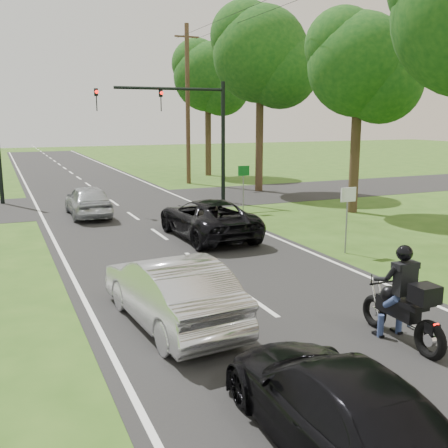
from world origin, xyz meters
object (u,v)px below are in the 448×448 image
Objects in this scene: silver_suv at (88,201)px; traffic_signal at (188,120)px; dark_car_behind at (336,404)px; sign_green at (244,177)px; motorcycle_rider at (405,305)px; utility_pole_far at (188,104)px; dark_suv at (207,218)px; silver_sedan at (171,290)px; sign_white at (348,204)px.

traffic_signal is at bearing -165.67° from silver_suv.
sign_green is at bearing -109.31° from dark_car_behind.
silver_suv is (-3.36, 15.79, -0.06)m from motorcycle_rider.
traffic_signal is at bearing -109.68° from utility_pole_far.
traffic_signal reaches higher than dark_car_behind.
motorcycle_rider is 3.86m from dark_car_behind.
dark_car_behind is (-3.05, -12.13, -0.08)m from dark_suv.
sign_green is at bearing 77.56° from motorcycle_rider.
silver_sedan is at bearing 88.33° from silver_suv.
dark_suv is 1.17× the size of dark_car_behind.
dark_car_behind is at bearing 74.46° from dark_suv.
silver_sedan is at bearing -110.64° from utility_pole_far.
dark_suv is 5.11m from sign_white.
motorcycle_rider is 25.86m from utility_pole_far.
traffic_signal is (5.13, 1.29, 3.43)m from silver_suv.
silver_sedan is 15.82m from traffic_signal.
utility_pole_far is 11.63m from sign_green.
sign_green reaches higher than silver_suv.
silver_sedan is at bearing -153.98° from sign_white.
sign_white is at bearing -82.95° from traffic_signal.
sign_white is (6.28, 8.27, 0.96)m from dark_car_behind.
motorcycle_rider is 6.87m from sign_white.
dark_car_behind is 0.43× the size of utility_pole_far.
motorcycle_rider is at bearing 102.30° from silver_suv.
dark_car_behind is at bearing -104.31° from traffic_signal.
sign_green is (-1.30, -11.02, -3.49)m from utility_pole_far.
motorcycle_rider reaches higher than silver_suv.
traffic_signal is (1.77, 17.07, 3.37)m from motorcycle_rider.
traffic_signal is 8.55m from utility_pole_far.
sign_white is (-1.50, -19.02, -3.49)m from utility_pole_far.
motorcycle_rider is 0.53× the size of dark_car_behind.
sign_green is (1.56, -3.02, -2.54)m from traffic_signal.
dark_suv is 8.14m from silver_sedan.
utility_pole_far is (2.86, 8.00, 0.95)m from traffic_signal.
silver_suv is at bearing -62.39° from dark_suv.
motorcycle_rider reaches higher than dark_suv.
utility_pole_far is at bearing 83.27° from sign_green.
silver_suv is 11.73m from sign_white.
sign_white is (6.94, 3.39, 0.85)m from silver_sedan.
dark_suv is at bearing -107.34° from utility_pole_far.
dark_suv is 1.23× the size of silver_suv.
utility_pole_far reaches higher than silver_sedan.
motorcycle_rider is at bearing -103.35° from sign_green.
silver_sedan is (-3.71, -7.25, 0.03)m from dark_suv.
silver_suv is at bearing 165.50° from sign_green.
sign_green is at bearing -127.13° from silver_sedan.
traffic_signal is (4.92, 19.29, 3.50)m from dark_car_behind.
utility_pole_far is at bearing 80.44° from motorcycle_rider.
dark_suv is 2.37× the size of sign_green.
traffic_signal is 11.39m from sign_white.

